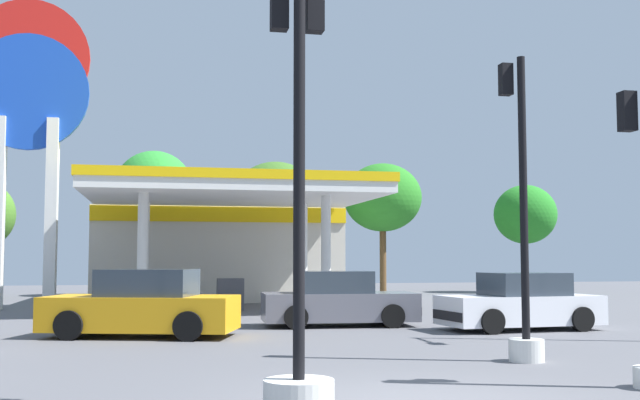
{
  "coord_description": "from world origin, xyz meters",
  "views": [
    {
      "loc": [
        -3.18,
        -9.34,
        1.79
      ],
      "look_at": [
        1.17,
        11.6,
        3.4
      ],
      "focal_mm": 43.7,
      "sensor_mm": 36.0,
      "label": 1
    }
  ],
  "objects_px": {
    "station_pole_sign": "(28,112)",
    "traffic_signal_3": "(298,283)",
    "tree_4": "(383,198)",
    "traffic_signal_2": "(523,262)",
    "car_0": "(142,306)",
    "tree_2": "(154,189)",
    "car_1": "(520,304)",
    "tree_3": "(275,204)",
    "tree_5": "(525,215)",
    "car_2": "(338,301)"
  },
  "relations": [
    {
      "from": "car_0",
      "to": "traffic_signal_2",
      "type": "height_order",
      "value": "traffic_signal_2"
    },
    {
      "from": "station_pole_sign",
      "to": "car_1",
      "type": "bearing_deg",
      "value": -38.27
    },
    {
      "from": "car_0",
      "to": "car_2",
      "type": "relative_size",
      "value": 1.12
    },
    {
      "from": "traffic_signal_2",
      "to": "tree_3",
      "type": "xyz_separation_m",
      "value": [
        -0.51,
        26.12,
        2.79
      ]
    },
    {
      "from": "car_2",
      "to": "traffic_signal_2",
      "type": "height_order",
      "value": "traffic_signal_2"
    },
    {
      "from": "station_pole_sign",
      "to": "traffic_signal_2",
      "type": "relative_size",
      "value": 2.06
    },
    {
      "from": "station_pole_sign",
      "to": "car_1",
      "type": "distance_m",
      "value": 18.39
    },
    {
      "from": "station_pole_sign",
      "to": "tree_5",
      "type": "relative_size",
      "value": 1.96
    },
    {
      "from": "car_1",
      "to": "car_2",
      "type": "xyz_separation_m",
      "value": [
        -4.22,
        2.05,
        0.01
      ]
    },
    {
      "from": "traffic_signal_3",
      "to": "tree_4",
      "type": "distance_m",
      "value": 32.03
    },
    {
      "from": "car_2",
      "to": "tree_3",
      "type": "height_order",
      "value": "tree_3"
    },
    {
      "from": "car_0",
      "to": "tree_5",
      "type": "distance_m",
      "value": 27.53
    },
    {
      "from": "car_0",
      "to": "traffic_signal_3",
      "type": "relative_size",
      "value": 0.89
    },
    {
      "from": "tree_2",
      "to": "traffic_signal_2",
      "type": "bearing_deg",
      "value": -75.59
    },
    {
      "from": "traffic_signal_3",
      "to": "tree_5",
      "type": "distance_m",
      "value": 33.65
    },
    {
      "from": "car_0",
      "to": "tree_2",
      "type": "relative_size",
      "value": 0.67
    },
    {
      "from": "car_0",
      "to": "tree_5",
      "type": "height_order",
      "value": "tree_5"
    },
    {
      "from": "car_1",
      "to": "tree_3",
      "type": "distance_m",
      "value": 21.17
    },
    {
      "from": "tree_3",
      "to": "tree_4",
      "type": "bearing_deg",
      "value": 4.93
    },
    {
      "from": "tree_2",
      "to": "tree_5",
      "type": "relative_size",
      "value": 1.23
    },
    {
      "from": "car_2",
      "to": "station_pole_sign",
      "type": "bearing_deg",
      "value": 137.2
    },
    {
      "from": "station_pole_sign",
      "to": "tree_3",
      "type": "bearing_deg",
      "value": 43.56
    },
    {
      "from": "car_0",
      "to": "car_2",
      "type": "bearing_deg",
      "value": 20.37
    },
    {
      "from": "car_1",
      "to": "tree_5",
      "type": "xyz_separation_m",
      "value": [
        9.97,
        19.57,
        3.44
      ]
    },
    {
      "from": "tree_5",
      "to": "traffic_signal_2",
      "type": "bearing_deg",
      "value": -116.68
    },
    {
      "from": "traffic_signal_2",
      "to": "traffic_signal_3",
      "type": "xyz_separation_m",
      "value": [
        -4.65,
        -3.65,
        -0.23
      ]
    },
    {
      "from": "tree_3",
      "to": "station_pole_sign",
      "type": "bearing_deg",
      "value": -136.44
    },
    {
      "from": "tree_4",
      "to": "traffic_signal_2",
      "type": "bearing_deg",
      "value": -101.19
    },
    {
      "from": "traffic_signal_2",
      "to": "traffic_signal_3",
      "type": "relative_size",
      "value": 1.03
    },
    {
      "from": "station_pole_sign",
      "to": "tree_5",
      "type": "height_order",
      "value": "station_pole_sign"
    },
    {
      "from": "car_1",
      "to": "tree_3",
      "type": "height_order",
      "value": "tree_3"
    },
    {
      "from": "station_pole_sign",
      "to": "traffic_signal_3",
      "type": "xyz_separation_m",
      "value": [
        6.25,
        -19.88,
        -5.48
      ]
    },
    {
      "from": "car_1",
      "to": "traffic_signal_3",
      "type": "bearing_deg",
      "value": -128.48
    },
    {
      "from": "traffic_signal_2",
      "to": "tree_2",
      "type": "bearing_deg",
      "value": 104.41
    },
    {
      "from": "tree_3",
      "to": "tree_4",
      "type": "xyz_separation_m",
      "value": [
        5.77,
        0.5,
        0.44
      ]
    },
    {
      "from": "tree_5",
      "to": "car_0",
      "type": "bearing_deg",
      "value": -134.75
    },
    {
      "from": "station_pole_sign",
      "to": "tree_4",
      "type": "height_order",
      "value": "station_pole_sign"
    },
    {
      "from": "tree_2",
      "to": "tree_3",
      "type": "bearing_deg",
      "value": 6.75
    },
    {
      "from": "car_0",
      "to": "tree_3",
      "type": "height_order",
      "value": "tree_3"
    },
    {
      "from": "car_2",
      "to": "traffic_signal_3",
      "type": "xyz_separation_m",
      "value": [
        -3.09,
        -11.24,
        0.85
      ]
    },
    {
      "from": "station_pole_sign",
      "to": "car_1",
      "type": "height_order",
      "value": "station_pole_sign"
    },
    {
      "from": "car_0",
      "to": "tree_5",
      "type": "relative_size",
      "value": 0.82
    },
    {
      "from": "traffic_signal_3",
      "to": "tree_4",
      "type": "xyz_separation_m",
      "value": [
        9.92,
        30.26,
        3.46
      ]
    },
    {
      "from": "traffic_signal_3",
      "to": "tree_3",
      "type": "height_order",
      "value": "tree_3"
    },
    {
      "from": "car_1",
      "to": "tree_2",
      "type": "relative_size",
      "value": 0.59
    },
    {
      "from": "traffic_signal_3",
      "to": "tree_5",
      "type": "height_order",
      "value": "tree_5"
    },
    {
      "from": "station_pole_sign",
      "to": "car_0",
      "type": "xyz_separation_m",
      "value": [
        4.29,
        -10.52,
        -6.29
      ]
    },
    {
      "from": "car_1",
      "to": "tree_3",
      "type": "relative_size",
      "value": 0.62
    },
    {
      "from": "car_2",
      "to": "tree_3",
      "type": "distance_m",
      "value": 18.95
    },
    {
      "from": "tree_3",
      "to": "tree_4",
      "type": "relative_size",
      "value": 0.98
    }
  ]
}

